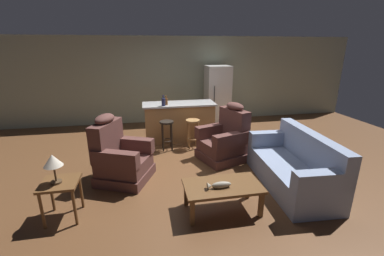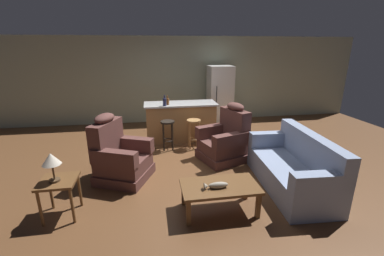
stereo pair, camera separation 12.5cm
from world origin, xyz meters
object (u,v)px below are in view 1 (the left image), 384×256
Objects in this scene: bottle_short_amber at (163,102)px; end_table at (61,188)px; coffee_table at (223,188)px; table_lamp at (53,162)px; bottle_tall_green at (166,101)px; refrigerator at (217,95)px; fish_figurine at (219,185)px; couch at (294,167)px; bar_stool_right at (193,128)px; bar_stool_left at (167,130)px; recliner_near_lamp at (120,157)px; recliner_near_island at (225,140)px; kitchen_island at (179,121)px.

end_table is at bearing -121.97° from bottle_short_amber.
coffee_table is 2.68× the size of table_lamp.
bottle_tall_green is at bearing 57.67° from table_lamp.
fish_figurine is at bearing -105.80° from refrigerator.
bottle_tall_green is at bearing -141.06° from refrigerator.
coffee_table is 0.56× the size of couch.
coffee_table is 2.50m from bar_stool_right.
recliner_near_lamp is at bearing -127.20° from bar_stool_left.
table_lamp is at bearing 9.33° from recliner_near_island.
coffee_table is 0.62× the size of refrigerator.
refrigerator is 2.28m from bottle_short_amber.
bottle_short_amber is (-0.08, -0.10, 0.01)m from bottle_tall_green.
bottle_short_amber reaches higher than fish_figurine.
coffee_table is 0.61× the size of kitchen_island.
bar_stool_right is 0.94m from bottle_short_amber.
recliner_near_island is 1.76× the size of bar_stool_right.
recliner_near_island is at bearing 69.62° from fish_figurine.
end_table is at bearing -125.43° from kitchen_island.
coffee_table is 1.48m from couch.
kitchen_island reaches higher than end_table.
couch is 2.87× the size of bar_stool_right.
bottle_short_amber is (-1.18, 1.13, 0.63)m from recliner_near_island.
end_table is at bearing 6.51° from couch.
recliner_near_island is at bearing -43.82° from bottle_short_amber.
bar_stool_left is at bearing -42.76° from couch.
refrigerator is (3.41, 4.10, 0.01)m from table_lamp.
kitchen_island is 7.83× the size of bottle_tall_green.
fish_figurine is at bearing 22.87° from couch.
bottle_tall_green is (-0.56, 0.48, 0.57)m from bar_stool_right.
coffee_table is at bearing -6.78° from end_table.
couch is 7.48× the size of bottle_short_amber.
coffee_table is at bearing -105.09° from refrigerator.
kitchen_island is (2.04, 2.87, 0.02)m from end_table.
bar_stool_right is 2.61× the size of bottle_short_amber.
refrigerator is (1.25, 4.40, 0.42)m from fish_figurine.
end_table is (-2.81, -1.49, 0.04)m from recliner_near_island.
bottle_short_amber is at bearing 94.18° from bar_stool_left.
end_table is (-2.14, 0.33, -0.00)m from fish_figurine.
recliner_near_island is 3.18m from end_table.
kitchen_island reaches higher than couch.
bottle_tall_green is at bearing -49.39° from couch.
bottle_short_amber is at bearing -140.36° from refrigerator.
couch is 3.69m from table_lamp.
recliner_near_island is at bearing -33.11° from bar_stool_left.
bottle_tall_green reaches higher than bar_stool_left.
bottle_short_amber is at bearing 84.09° from recliner_near_lamp.
kitchen_island is 0.67m from bottle_tall_green.
couch is 3.22m from bottle_short_amber.
recliner_near_island is at bearing 71.12° from coffee_table.
table_lamp reaches higher than bar_stool_left.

